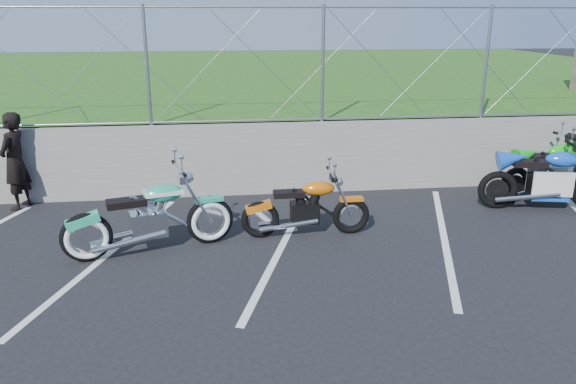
{
  "coord_description": "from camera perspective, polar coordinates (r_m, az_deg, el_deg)",
  "views": [
    {
      "loc": [
        -0.83,
        -6.34,
        3.15
      ],
      "look_at": [
        0.12,
        1.3,
        0.7
      ],
      "focal_mm": 35.0,
      "sensor_mm": 36.0,
      "label": 1
    }
  ],
  "objects": [
    {
      "name": "ground",
      "position": [
        7.12,
        0.36,
        -8.55
      ],
      "size": [
        90.0,
        90.0,
        0.0
      ],
      "primitive_type": "plane",
      "color": "black",
      "rests_on": "ground"
    },
    {
      "name": "retaining_wall",
      "position": [
        10.18,
        -2.17,
        3.46
      ],
      "size": [
        30.0,
        0.22,
        1.3
      ],
      "primitive_type": "cube",
      "color": "slate",
      "rests_on": "ground"
    },
    {
      "name": "grass_field",
      "position": [
        20.01,
        -4.7,
        10.45
      ],
      "size": [
        30.0,
        20.0,
        1.3
      ],
      "primitive_type": "cube",
      "color": "#234E15",
      "rests_on": "ground"
    },
    {
      "name": "chain_link_fence",
      "position": [
        9.91,
        -2.29,
        12.75
      ],
      "size": [
        28.0,
        0.03,
        2.0
      ],
      "color": "gray",
      "rests_on": "retaining_wall"
    },
    {
      "name": "parking_lines",
      "position": [
        8.24,
        7.79,
        -4.95
      ],
      "size": [
        18.29,
        4.31,
        0.01
      ],
      "color": "silver",
      "rests_on": "ground"
    },
    {
      "name": "cruiser_turquoise",
      "position": [
        7.88,
        -13.65,
        -2.74
      ],
      "size": [
        2.29,
        0.84,
        1.17
      ],
      "rotation": [
        0.0,
        0.0,
        0.27
      ],
      "color": "black",
      "rests_on": "ground"
    },
    {
      "name": "naked_orange",
      "position": [
        8.24,
        2.02,
        -1.77
      ],
      "size": [
        1.91,
        0.65,
        0.95
      ],
      "rotation": [
        0.0,
        0.0,
        -0.0
      ],
      "color": "black",
      "rests_on": "ground"
    },
    {
      "name": "sportbike_green",
      "position": [
        10.99,
        25.12,
        1.88
      ],
      "size": [
        2.08,
        0.75,
        1.09
      ],
      "rotation": [
        0.0,
        0.0,
        0.23
      ],
      "color": "black",
      "rests_on": "ground"
    },
    {
      "name": "sportbike_blue",
      "position": [
        10.25,
        24.92,
        0.97
      ],
      "size": [
        2.17,
        0.77,
        1.14
      ],
      "rotation": [
        0.0,
        0.0,
        -0.21
      ],
      "color": "black",
      "rests_on": "ground"
    },
    {
      "name": "person_standing",
      "position": [
        10.35,
        -26.03,
        2.83
      ],
      "size": [
        0.52,
        0.67,
        1.63
      ],
      "primitive_type": "imported",
      "rotation": [
        0.0,
        0.0,
        -1.8
      ],
      "color": "black",
      "rests_on": "ground"
    }
  ]
}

